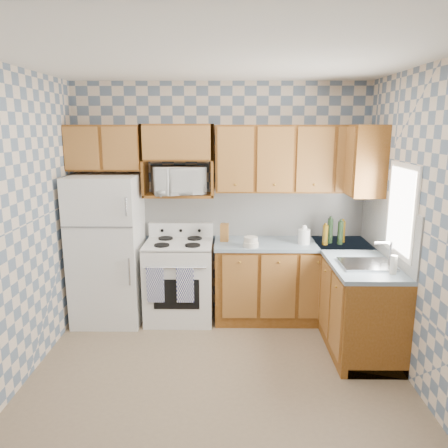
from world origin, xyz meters
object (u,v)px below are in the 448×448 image
Objects in this scene: refrigerator at (108,249)px; electric_kettle at (304,237)px; microwave at (178,180)px; stove_body at (180,281)px.

refrigerator reaches higher than electric_kettle.
microwave is at bearing 11.23° from refrigerator.
electric_kettle is at bearing -0.87° from refrigerator.
refrigerator is 0.89m from stove_body.
microwave is at bearing 91.94° from stove_body.
microwave is (-0.00, 0.13, 1.16)m from stove_body.
refrigerator is 1.87× the size of stove_body.
microwave is 3.42× the size of electric_kettle.
refrigerator is 2.96× the size of microwave.
electric_kettle is at bearing -25.27° from microwave.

